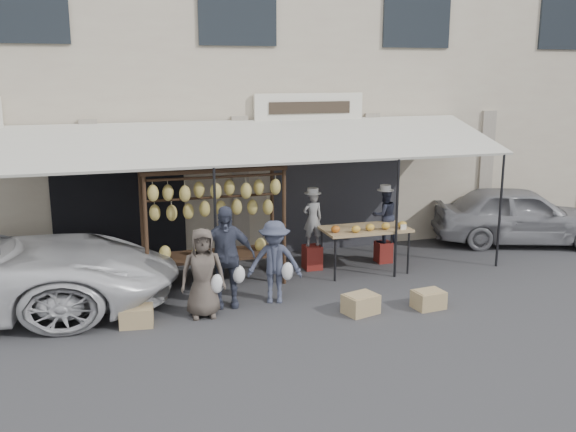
# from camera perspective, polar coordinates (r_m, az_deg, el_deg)

# --- Properties ---
(ground_plane) EXTENTS (90.00, 90.00, 0.00)m
(ground_plane) POSITION_cam_1_polar(r_m,az_deg,el_deg) (10.79, 0.17, -8.48)
(ground_plane) COLOR #2D2D30
(shophouse) EXTENTS (24.00, 6.15, 7.30)m
(shophouse) POSITION_cam_1_polar(r_m,az_deg,el_deg) (16.36, -6.85, 11.79)
(shophouse) COLOR #BDB298
(shophouse) RESTS_ON ground_plane
(awning) EXTENTS (10.00, 2.35, 2.92)m
(awning) POSITION_cam_1_polar(r_m,az_deg,el_deg) (12.32, -3.00, 6.53)
(awning) COLOR beige
(awning) RESTS_ON ground_plane
(banana_rack) EXTENTS (2.60, 0.90, 2.24)m
(banana_rack) POSITION_cam_1_polar(r_m,az_deg,el_deg) (11.77, -6.68, 1.23)
(banana_rack) COLOR black
(banana_rack) RESTS_ON ground_plane
(produce_table) EXTENTS (1.70, 0.90, 1.04)m
(produce_table) POSITION_cam_1_polar(r_m,az_deg,el_deg) (12.64, 6.94, -1.24)
(produce_table) COLOR tan
(produce_table) RESTS_ON ground_plane
(vendor_left) EXTENTS (0.41, 0.27, 1.10)m
(vendor_left) POSITION_cam_1_polar(r_m,az_deg,el_deg) (12.75, 2.20, -0.26)
(vendor_left) COLOR gray
(vendor_left) RESTS_ON stool_left
(vendor_right) EXTENTS (0.55, 0.43, 1.13)m
(vendor_right) POSITION_cam_1_polar(r_m,az_deg,el_deg) (13.35, 8.58, 0.04)
(vendor_right) COLOR #212433
(vendor_right) RESTS_ON stool_right
(customer_left) EXTENTS (0.76, 0.53, 1.47)m
(customer_left) POSITION_cam_1_polar(r_m,az_deg,el_deg) (10.44, -7.59, -5.04)
(customer_left) COLOR #4C433B
(customer_left) RESTS_ON ground_plane
(customer_mid) EXTENTS (1.08, 0.59, 1.74)m
(customer_mid) POSITION_cam_1_polar(r_m,az_deg,el_deg) (10.83, -5.63, -3.60)
(customer_mid) COLOR #3A3F51
(customer_mid) RESTS_ON ground_plane
(customer_right) EXTENTS (1.05, 0.80, 1.44)m
(customer_right) POSITION_cam_1_polar(r_m,az_deg,el_deg) (10.99, -1.21, -4.10)
(customer_right) COLOR #3A3F53
(customer_right) RESTS_ON ground_plane
(stool_left) EXTENTS (0.42, 0.42, 0.48)m
(stool_left) POSITION_cam_1_polar(r_m,az_deg,el_deg) (12.95, 2.17, -3.68)
(stool_left) COLOR maroon
(stool_left) RESTS_ON ground_plane
(stool_right) EXTENTS (0.39, 0.39, 0.43)m
(stool_right) POSITION_cam_1_polar(r_m,az_deg,el_deg) (13.55, 8.47, -3.18)
(stool_right) COLOR maroon
(stool_right) RESTS_ON ground_plane
(crate_near_a) EXTENTS (0.62, 0.54, 0.32)m
(crate_near_a) POSITION_cam_1_polar(r_m,az_deg,el_deg) (10.73, 6.48, -7.78)
(crate_near_a) COLOR tan
(crate_near_a) RESTS_ON ground_plane
(crate_near_b) EXTENTS (0.53, 0.43, 0.30)m
(crate_near_b) POSITION_cam_1_polar(r_m,az_deg,el_deg) (11.15, 12.38, -7.26)
(crate_near_b) COLOR tan
(crate_near_b) RESTS_ON ground_plane
(crate_far) EXTENTS (0.56, 0.45, 0.31)m
(crate_far) POSITION_cam_1_polar(r_m,az_deg,el_deg) (10.45, -13.32, -8.66)
(crate_far) COLOR tan
(crate_far) RESTS_ON ground_plane
(sedan) EXTENTS (4.24, 2.83, 1.34)m
(sedan) POSITION_cam_1_polar(r_m,az_deg,el_deg) (15.68, 19.94, 0.09)
(sedan) COLOR gray
(sedan) RESTS_ON ground_plane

